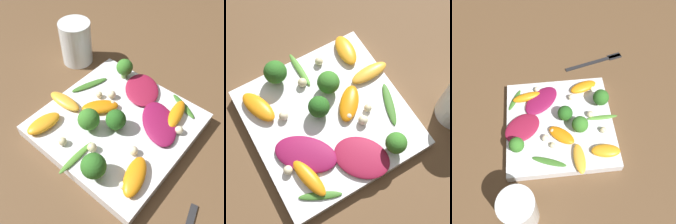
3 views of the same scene
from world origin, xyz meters
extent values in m
plane|color=brown|center=(0.00, 0.00, 0.00)|extent=(2.40, 2.40, 0.00)
cube|color=white|center=(0.00, 0.00, 0.01)|extent=(0.27, 0.27, 0.03)
ellipsoid|color=maroon|center=(-0.10, -0.01, 0.03)|extent=(0.12, 0.11, 0.01)
ellipsoid|color=maroon|center=(-0.04, 0.07, 0.03)|extent=(0.12, 0.12, 0.01)
ellipsoid|color=orange|center=(0.00, -0.04, 0.03)|extent=(0.08, 0.07, 0.02)
ellipsoid|color=#FCAD33|center=(0.04, -0.11, 0.03)|extent=(0.03, 0.08, 0.02)
ellipsoid|color=orange|center=(-0.08, 0.08, 0.03)|extent=(0.08, 0.04, 0.02)
ellipsoid|color=orange|center=(0.08, 0.10, 0.04)|extent=(0.08, 0.06, 0.02)
ellipsoid|color=orange|center=(0.10, -0.10, 0.03)|extent=(0.07, 0.04, 0.02)
cylinder|color=#84AD5B|center=(0.11, 0.04, 0.03)|extent=(0.01, 0.01, 0.02)
sphere|color=#2D6B23|center=(0.11, 0.04, 0.05)|extent=(0.04, 0.04, 0.04)
cylinder|color=#84AD5B|center=(0.01, 0.01, 0.03)|extent=(0.01, 0.01, 0.01)
sphere|color=#26601E|center=(0.01, 0.01, 0.05)|extent=(0.04, 0.04, 0.04)
cylinder|color=#7A9E51|center=(-0.11, -0.07, 0.03)|extent=(0.01, 0.01, 0.02)
sphere|color=#387A28|center=(-0.11, -0.07, 0.05)|extent=(0.04, 0.04, 0.04)
cylinder|color=#84AD5B|center=(0.05, -0.03, 0.03)|extent=(0.01, 0.01, 0.01)
sphere|color=#387A28|center=(0.05, -0.03, 0.05)|extent=(0.04, 0.04, 0.04)
ellipsoid|color=#3D7528|center=(-0.11, 0.08, 0.03)|extent=(0.04, 0.07, 0.01)
ellipsoid|color=#518E33|center=(0.11, 0.00, 0.03)|extent=(0.08, 0.01, 0.01)
ellipsoid|color=#3D7528|center=(-0.04, -0.11, 0.03)|extent=(0.08, 0.04, 0.01)
sphere|color=beige|center=(0.10, -0.04, 0.03)|extent=(0.02, 0.02, 0.02)
sphere|color=beige|center=(0.08, 0.01, 0.03)|extent=(0.02, 0.02, 0.02)
sphere|color=beige|center=(0.04, 0.07, 0.03)|extent=(0.02, 0.02, 0.02)
sphere|color=beige|center=(-0.04, -0.05, 0.03)|extent=(0.02, 0.02, 0.02)
sphere|color=beige|center=(0.10, 0.09, 0.03)|extent=(0.01, 0.01, 0.01)
sphere|color=beige|center=(-0.02, -0.07, 0.03)|extent=(0.01, 0.01, 0.01)
sphere|color=beige|center=(-0.05, 0.11, 0.03)|extent=(0.02, 0.02, 0.02)
sphere|color=beige|center=(-0.02, -0.03, 0.03)|extent=(0.01, 0.01, 0.01)
camera|label=1|loc=(0.25, 0.20, 0.42)|focal=42.00mm
camera|label=2|loc=(-0.19, 0.09, 0.54)|focal=50.00mm
camera|label=3|loc=(-0.03, -0.35, 0.60)|focal=42.00mm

